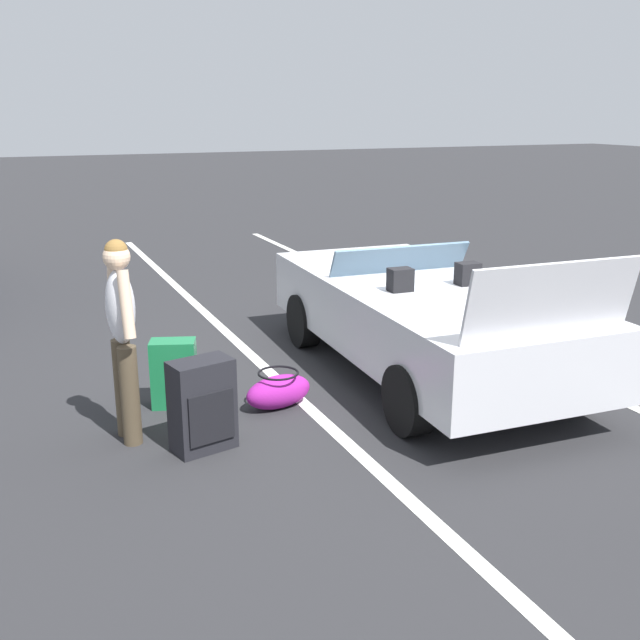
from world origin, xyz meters
TOP-DOWN VIEW (x-y plane):
  - ground_plane at (0.00, 0.00)m, footprint 80.00×80.00m
  - lot_line_near at (0.00, -1.28)m, footprint 18.00×0.12m
  - lot_line_mid at (0.00, 1.42)m, footprint 18.00×0.12m
  - convertible_car at (0.20, -0.01)m, footprint 4.22×1.98m
  - suitcase_large_black at (-0.83, 2.50)m, footprint 0.39×0.53m
  - suitcase_medium_bright at (0.14, 2.50)m, footprint 0.36×0.46m
  - duffel_bag at (-0.27, 1.66)m, footprint 0.43×0.68m
  - traveler_person at (-0.40, 3.00)m, footprint 0.61×0.24m

SIDE VIEW (x-z plane):
  - ground_plane at x=0.00m, z-range 0.00..0.00m
  - lot_line_near at x=0.00m, z-range 0.00..0.00m
  - lot_line_mid at x=0.00m, z-range 0.00..0.00m
  - duffel_bag at x=-0.27m, z-range -0.01..0.33m
  - suitcase_medium_bright at x=0.14m, z-range 0.00..0.62m
  - suitcase_large_black at x=-0.83m, z-range 0.00..0.74m
  - convertible_car at x=0.20m, z-range -0.18..1.36m
  - traveler_person at x=-0.40m, z-range 0.10..1.76m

